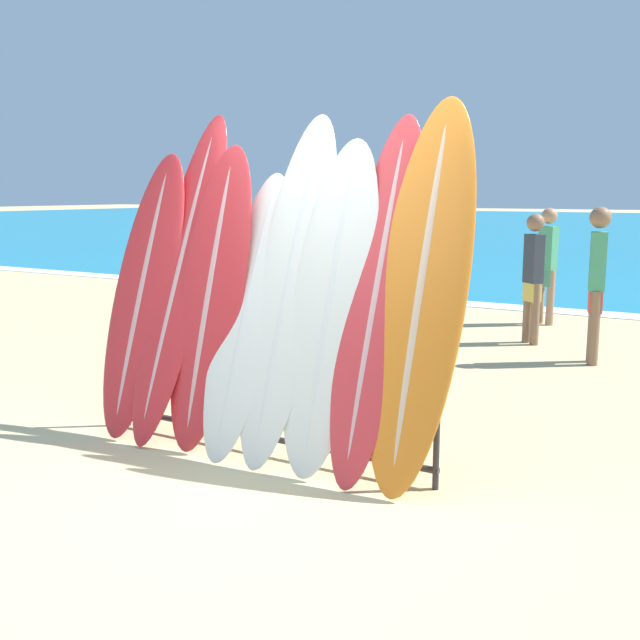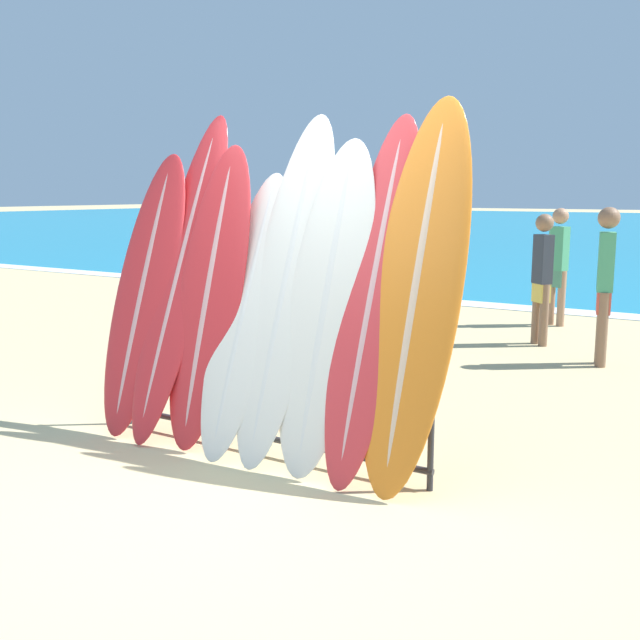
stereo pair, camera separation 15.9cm
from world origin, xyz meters
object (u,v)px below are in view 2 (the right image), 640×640
surfboard_slot_7 (417,291)px  person_near_water (542,274)px  surfboard_slot_3 (245,313)px  surfboard_slot_4 (286,286)px  surfboard_slot_2 (210,295)px  person_far_left (558,262)px  surfboard_slot_6 (373,295)px  surfboard_slot_1 (181,274)px  surfboard_rack (260,391)px  surfboard_slot_0 (145,292)px  surfboard_slot_5 (327,304)px  person_mid_beach (605,280)px

surfboard_slot_7 → person_near_water: 4.77m
surfboard_slot_3 → surfboard_slot_4: (0.30, 0.08, 0.20)m
surfboard_slot_4 → person_near_water: surfboard_slot_4 is taller
surfboard_slot_2 → surfboard_slot_3: 0.34m
surfboard_slot_2 → surfboard_slot_3: bearing=-1.2°
surfboard_slot_4 → person_far_left: bearing=87.3°
surfboard_slot_6 → surfboard_slot_1: bearing=178.9°
surfboard_slot_6 → person_near_water: bearing=92.5°
surfboard_slot_4 → surfboard_slot_6: bearing=-1.7°
surfboard_slot_3 → person_near_water: bearing=80.8°
surfboard_slot_4 → surfboard_rack: bearing=-139.4°
surfboard_slot_3 → surfboard_slot_2: bearing=178.8°
surfboard_slot_1 → surfboard_slot_2: 0.37m
surfboard_rack → surfboard_slot_0: size_ratio=1.23×
surfboard_slot_5 → person_far_left: 6.23m
person_near_water → surfboard_slot_2: bearing=-61.8°
surfboard_slot_0 → person_far_left: 6.43m
surfboard_slot_7 → person_mid_beach: (0.34, 3.99, -0.31)m
surfboard_slot_3 → surfboard_slot_7: surfboard_slot_7 is taller
surfboard_slot_0 → surfboard_slot_7: (2.25, 0.05, 0.15)m
surfboard_slot_1 → surfboard_slot_6: 1.64m
surfboard_slot_1 → surfboard_slot_0: bearing=-165.5°
surfboard_slot_0 → person_near_water: 5.09m
surfboard_slot_3 → person_mid_beach: (1.63, 4.05, -0.07)m
surfboard_slot_1 → surfboard_rack: bearing=-9.4°
surfboard_slot_1 → surfboard_slot_3: size_ratio=1.23×
surfboard_slot_7 → person_near_water: bearing=96.1°
surfboard_slot_5 → surfboard_slot_0: bearing=-179.5°
surfboard_slot_4 → surfboard_slot_5: (0.36, -0.05, -0.09)m
surfboard_slot_0 → surfboard_slot_5: 1.62m
surfboard_slot_4 → surfboard_slot_7: (0.98, -0.02, 0.03)m
surfboard_rack → surfboard_slot_4: (0.14, 0.12, 0.74)m
surfboard_rack → surfboard_slot_7: bearing=5.4°
surfboard_slot_2 → surfboard_slot_5: bearing=0.9°
person_near_water → person_far_left: bearing=138.2°
surfboard_slot_2 → person_far_left: surfboard_slot_2 is taller
surfboard_slot_3 → person_near_water: size_ratio=1.26×
surfboard_slot_3 → surfboard_slot_6: surfboard_slot_6 is taller
surfboard_slot_2 → person_mid_beach: (1.95, 4.04, -0.18)m
surfboard_slot_0 → surfboard_slot_3: 0.97m
surfboard_slot_4 → person_mid_beach: size_ratio=1.42×
person_far_left → surfboard_slot_0: bearing=-81.5°
surfboard_slot_0 → surfboard_slot_5: surfboard_slot_5 is taller
person_far_left → surfboard_rack: bearing=-71.4°
surfboard_slot_2 → surfboard_slot_6: surfboard_slot_6 is taller
surfboard_rack → surfboard_slot_6: (0.83, 0.10, 0.72)m
surfboard_slot_5 → person_mid_beach: (0.97, 4.03, -0.18)m
surfboard_slot_1 → surfboard_slot_2: (0.34, -0.08, -0.13)m
surfboard_slot_4 → person_mid_beach: surfboard_slot_4 is taller
surfboard_slot_4 → person_near_water: (0.47, 4.71, -0.33)m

